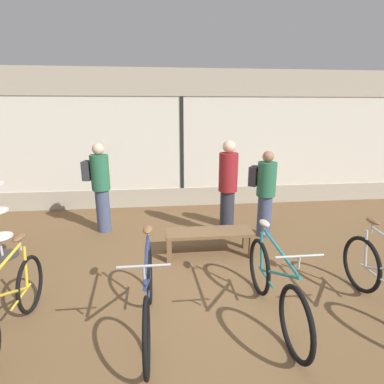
# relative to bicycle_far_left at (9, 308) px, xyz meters

# --- Properties ---
(ground_plane) EXTENTS (24.00, 24.00, 0.00)m
(ground_plane) POSITION_rel_bicycle_far_left_xyz_m (2.09, 0.51, -0.38)
(ground_plane) COLOR brown
(shop_back_wall) EXTENTS (12.00, 0.08, 3.20)m
(shop_back_wall) POSITION_rel_bicycle_far_left_xyz_m (2.09, 4.32, 1.26)
(shop_back_wall) COLOR #B2A893
(shop_back_wall) RESTS_ON ground_plane
(bicycle_far_left) EXTENTS (0.46, 1.73, 1.02)m
(bicycle_far_left) POSITION_rel_bicycle_far_left_xyz_m (0.00, 0.00, 0.00)
(bicycle_far_left) COLOR black
(bicycle_far_left) RESTS_ON ground_plane
(bicycle_left) EXTENTS (0.46, 1.75, 1.03)m
(bicycle_left) POSITION_rel_bicycle_far_left_xyz_m (1.40, 0.03, 0.02)
(bicycle_left) COLOR black
(bicycle_left) RESTS_ON ground_plane
(bicycle_right) EXTENTS (0.46, 1.78, 1.04)m
(bicycle_right) POSITION_rel_bicycle_far_left_xyz_m (2.80, 0.05, 0.02)
(bicycle_right) COLOR black
(bicycle_right) RESTS_ON ground_plane
(display_bench) EXTENTS (1.40, 0.44, 0.42)m
(display_bench) POSITION_rel_bicycle_far_left_xyz_m (2.33, 1.66, -0.04)
(display_bench) COLOR brown
(display_bench) RESTS_ON ground_plane
(customer_near_rack) EXTENTS (0.53, 0.40, 1.72)m
(customer_near_rack) POSITION_rel_bicycle_far_left_xyz_m (0.42, 2.88, 0.55)
(customer_near_rack) COLOR #424C6B
(customer_near_rack) RESTS_ON ground_plane
(customer_by_window) EXTENTS (0.44, 0.44, 1.80)m
(customer_by_window) POSITION_rel_bicycle_far_left_xyz_m (2.78, 2.39, 0.57)
(customer_by_window) COLOR #2D2D38
(customer_by_window) RESTS_ON ground_plane
(customer_mid_floor) EXTENTS (0.56, 0.53, 1.61)m
(customer_mid_floor) POSITION_rel_bicycle_far_left_xyz_m (3.46, 2.33, 0.49)
(customer_mid_floor) COLOR #424C6B
(customer_mid_floor) RESTS_ON ground_plane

